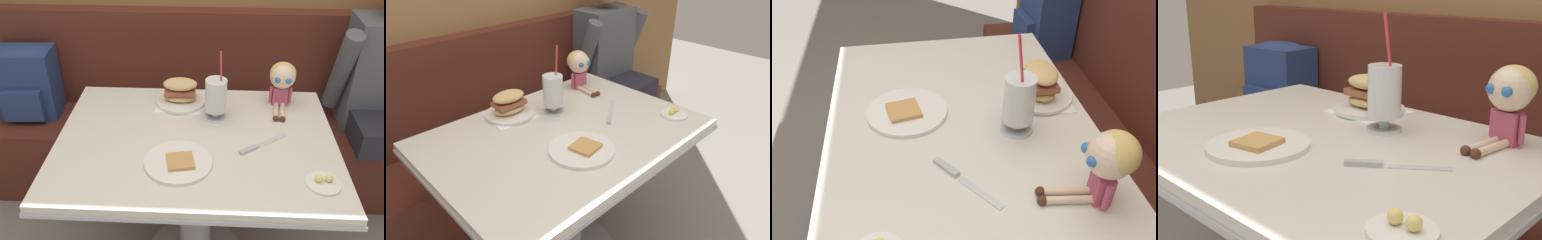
# 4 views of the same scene
# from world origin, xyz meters

# --- Properties ---
(booth_bench) EXTENTS (2.60, 0.48, 1.00)m
(booth_bench) POSITION_xyz_m (0.00, 0.81, 0.33)
(booth_bench) COLOR #512319
(booth_bench) RESTS_ON ground
(diner_table) EXTENTS (1.11, 0.81, 0.74)m
(diner_table) POSITION_xyz_m (0.00, 0.18, 0.54)
(diner_table) COLOR silver
(diner_table) RESTS_ON ground
(toast_plate) EXTENTS (0.25, 0.25, 0.03)m
(toast_plate) POSITION_xyz_m (-0.06, 0.02, 0.75)
(toast_plate) COLOR white
(toast_plate) RESTS_ON diner_table
(milkshake_glass) EXTENTS (0.10, 0.10, 0.32)m
(milkshake_glass) POSITION_xyz_m (0.08, 0.34, 0.84)
(milkshake_glass) COLOR silver
(milkshake_glass) RESTS_ON diner_table
(sandwich_plate) EXTENTS (0.22, 0.22, 0.12)m
(sandwich_plate) POSITION_xyz_m (-0.08, 0.46, 0.79)
(sandwich_plate) COLOR white
(sandwich_plate) RESTS_ON diner_table
(butter_knife) EXTENTS (0.20, 0.16, 0.01)m
(butter_knife) POSITION_xyz_m (0.23, 0.13, 0.74)
(butter_knife) COLOR silver
(butter_knife) RESTS_ON diner_table
(seated_doll) EXTENTS (0.12, 0.22, 0.20)m
(seated_doll) POSITION_xyz_m (0.36, 0.47, 0.87)
(seated_doll) COLOR #B74C6B
(seated_doll) RESTS_ON diner_table
(backpack) EXTENTS (0.31, 0.26, 0.41)m
(backpack) POSITION_xyz_m (-0.94, 0.78, 0.66)
(backpack) COLOR navy
(backpack) RESTS_ON booth_bench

